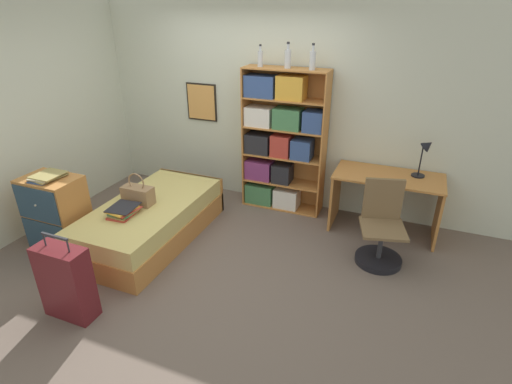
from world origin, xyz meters
TOP-DOWN VIEW (x-y plane):
  - ground_plane at (0.00, 0.00)m, footprint 14.00×14.00m
  - wall_back at (-0.00, 1.58)m, footprint 10.00×0.09m
  - wall_left at (-2.20, 0.00)m, footprint 0.06×10.00m
  - bed at (-0.69, 0.02)m, footprint 0.95×1.89m
  - handbag at (-0.79, -0.05)m, footprint 0.36×0.17m
  - book_stack_on_bed at (-0.77, -0.34)m, footprint 0.31×0.35m
  - suitcase at (-0.60, -1.35)m, footprint 0.47×0.22m
  - dresser at (-1.57, -0.52)m, footprint 0.62×0.46m
  - magazine_pile_on_dresser at (-1.57, -0.52)m, footprint 0.31×0.37m
  - bookcase at (0.41, 1.36)m, footprint 1.06×0.33m
  - bottle_green at (0.16, 1.34)m, footprint 0.06×0.06m
  - bottle_brown at (0.50, 1.35)m, footprint 0.08×0.08m
  - bottle_clear at (0.80, 1.32)m, footprint 0.07×0.07m
  - desk at (1.82, 1.22)m, footprint 1.24×0.62m
  - desk_lamp at (2.17, 1.32)m, footprint 0.20×0.15m
  - desk_chair at (1.86, 0.56)m, footprint 0.55×0.55m

SIDE VIEW (x-z plane):
  - ground_plane at x=0.00m, z-range 0.00..0.00m
  - bed at x=-0.69m, z-range 0.00..0.46m
  - desk_chair at x=1.86m, z-range -0.17..0.73m
  - suitcase at x=-0.60m, z-range -0.06..0.77m
  - dresser at x=-1.57m, z-range 0.00..0.84m
  - desk at x=1.82m, z-range 0.15..0.88m
  - book_stack_on_bed at x=-0.77m, z-range 0.47..0.56m
  - handbag at x=-0.79m, z-range 0.39..0.77m
  - magazine_pile_on_dresser at x=-1.57m, z-range 0.84..0.89m
  - bookcase at x=0.41m, z-range 0.00..1.84m
  - desk_lamp at x=2.17m, z-range 0.81..1.28m
  - wall_back at x=0.00m, z-range 0.00..2.60m
  - wall_left at x=-2.20m, z-range 0.00..2.60m
  - bottle_green at x=0.16m, z-range 1.82..2.08m
  - bottle_clear at x=0.80m, z-range 1.81..2.11m
  - bottle_brown at x=0.50m, z-range 1.81..2.11m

